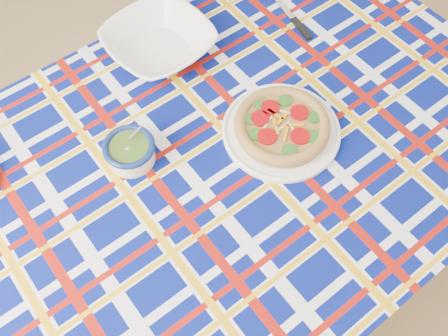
{
  "coord_description": "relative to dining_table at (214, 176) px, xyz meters",
  "views": [
    {
      "loc": [
        -0.45,
        -0.33,
        1.81
      ],
      "look_at": [
        -0.31,
        0.26,
        0.8
      ],
      "focal_mm": 40.0,
      "sensor_mm": 36.0,
      "label": 1
    }
  ],
  "objects": [
    {
      "name": "main_focaccia_plate",
      "position": [
        0.18,
        0.04,
        0.11
      ],
      "size": [
        0.38,
        0.38,
        0.06
      ],
      "primitive_type": null,
      "rotation": [
        0.0,
        0.0,
        0.31
      ],
      "color": "olive",
      "rests_on": "tablecloth"
    },
    {
      "name": "serving_bowl",
      "position": [
        -0.07,
        0.38,
        0.11
      ],
      "size": [
        0.39,
        0.39,
        0.07
      ],
      "primitive_type": "imported",
      "rotation": [
        0.0,
        0.0,
        0.51
      ],
      "color": "white",
      "rests_on": "tablecloth"
    },
    {
      "name": "pesto_bowl",
      "position": [
        -0.19,
        0.05,
        0.12
      ],
      "size": [
        0.16,
        0.16,
        0.07
      ],
      "primitive_type": null,
      "rotation": [
        0.0,
        0.0,
        0.3
      ],
      "color": "#253F11",
      "rests_on": "tablecloth"
    },
    {
      "name": "dining_table",
      "position": [
        0.0,
        0.0,
        0.0
      ],
      "size": [
        1.92,
        1.62,
        0.77
      ],
      "rotation": [
        0.0,
        0.0,
        0.43
      ],
      "color": "brown",
      "rests_on": "floor"
    },
    {
      "name": "floor",
      "position": [
        0.33,
        -0.3,
        -0.7
      ],
      "size": [
        4.0,
        4.0,
        0.0
      ],
      "primitive_type": "plane",
      "color": "olive",
      "rests_on": "ground"
    },
    {
      "name": "tablecloth",
      "position": [
        -0.0,
        -0.0,
        0.03
      ],
      "size": [
        1.97,
        1.66,
        0.11
      ],
      "primitive_type": null,
      "rotation": [
        0.0,
        0.0,
        0.43
      ],
      "color": "#051063",
      "rests_on": "dining_table"
    },
    {
      "name": "table_knife",
      "position": [
        0.32,
        0.47,
        0.08
      ],
      "size": [
        0.08,
        0.23,
        0.01
      ],
      "primitive_type": null,
      "rotation": [
        0.0,
        0.0,
        1.81
      ],
      "color": "silver",
      "rests_on": "tablecloth"
    }
  ]
}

